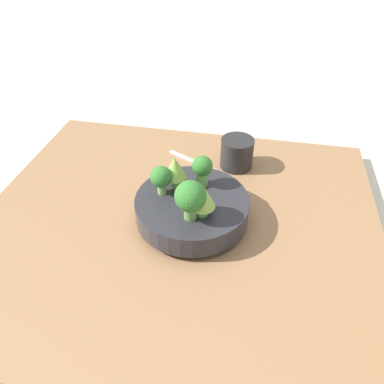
{
  "coord_description": "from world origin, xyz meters",
  "views": [
    {
      "loc": [
        -0.15,
        0.62,
        0.64
      ],
      "look_at": [
        -0.03,
        -0.01,
        0.13
      ],
      "focal_mm": 35.0,
      "sensor_mm": 36.0,
      "label": 1
    }
  ],
  "objects": [
    {
      "name": "table",
      "position": [
        0.0,
        0.0,
        0.02
      ],
      "size": [
        0.93,
        0.83,
        0.04
      ],
      "color": "olive",
      "rests_on": "ground_plane"
    },
    {
      "name": "ground_plane",
      "position": [
        0.0,
        0.0,
        0.0
      ],
      "size": [
        6.0,
        6.0,
        0.0
      ],
      "primitive_type": "plane",
      "color": "beige"
    },
    {
      "name": "bowl",
      "position": [
        -0.03,
        -0.01,
        0.08
      ],
      "size": [
        0.26,
        0.26,
        0.06
      ],
      "color": "#28282D",
      "rests_on": "table"
    },
    {
      "name": "broccoli_floret_front",
      "position": [
        -0.05,
        -0.07,
        0.15
      ],
      "size": [
        0.05,
        0.05,
        0.08
      ],
      "color": "#6BA34C",
      "rests_on": "bowl"
    },
    {
      "name": "fork",
      "position": [
        0.0,
        -0.24,
        0.04
      ],
      "size": [
        0.17,
        0.1,
        0.01
      ],
      "color": "silver",
      "rests_on": "table"
    },
    {
      "name": "broccoli_floret_right",
      "position": [
        0.04,
        -0.02,
        0.15
      ],
      "size": [
        0.05,
        0.05,
        0.07
      ],
      "color": "#7AB256",
      "rests_on": "bowl"
    },
    {
      "name": "romanesco_piece_near",
      "position": [
        0.01,
        -0.04,
        0.16
      ],
      "size": [
        0.05,
        0.05,
        0.08
      ],
      "color": "#6BA34C",
      "rests_on": "bowl"
    },
    {
      "name": "broccoli_floret_back",
      "position": [
        -0.04,
        0.05,
        0.16
      ],
      "size": [
        0.07,
        0.07,
        0.09
      ],
      "color": "#609347",
      "rests_on": "bowl"
    },
    {
      "name": "romanesco_piece_far",
      "position": [
        -0.06,
        0.04,
        0.15
      ],
      "size": [
        0.06,
        0.06,
        0.08
      ],
      "color": "#609347",
      "rests_on": "bowl"
    },
    {
      "name": "cup",
      "position": [
        -0.11,
        -0.25,
        0.08
      ],
      "size": [
        0.09,
        0.09,
        0.08
      ],
      "color": "black",
      "rests_on": "table"
    }
  ]
}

